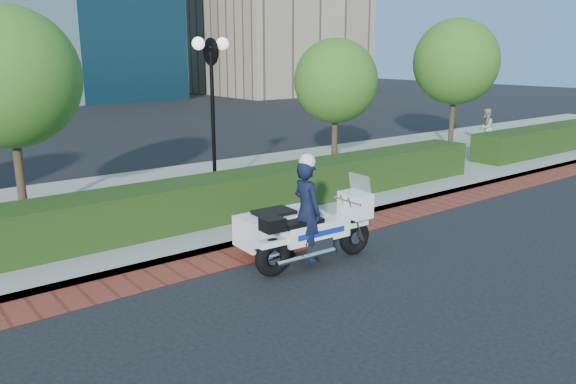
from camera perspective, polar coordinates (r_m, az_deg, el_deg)
ground at (r=10.67m, az=2.45°, el=-7.94°), size 120.00×120.00×0.00m
brick_strip at (r=11.78m, az=-2.30°, el=-5.76°), size 60.00×1.00×0.01m
sidewalk at (r=15.48m, az=-12.06°, el=-0.94°), size 60.00×8.00×0.15m
hedge_main at (r=13.28m, az=-7.61°, el=-0.67°), size 18.00×1.20×1.00m
hedge_far at (r=25.26m, az=25.59°, el=5.05°), size 10.00×1.20×1.00m
lamppost at (r=14.77m, az=-7.71°, el=9.90°), size 1.02×0.70×4.21m
tree_b at (r=14.34m, az=-26.54°, el=10.36°), size 3.20×3.20×4.89m
tree_c at (r=19.10m, az=4.87°, el=11.14°), size 2.80×2.80×4.30m
tree_d at (r=23.97m, az=16.69°, el=12.54°), size 3.40×3.40×5.16m
police_motorcycle at (r=10.92m, az=1.13°, el=-3.22°), size 2.72×1.94×2.20m
pedestrian at (r=24.85m, az=19.42°, el=6.19°), size 0.90×0.78×1.59m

